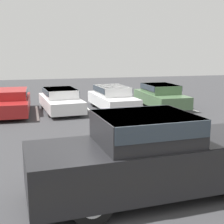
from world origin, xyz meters
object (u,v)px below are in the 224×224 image
Objects in this scene: parked_sedan_b at (61,99)px; parked_sedan_d at (161,95)px; parked_sedan_a at (11,101)px; parked_sedan_c at (112,97)px; pickup_truck at (157,155)px.

parked_sedan_b is 5.72m from parked_sedan_d.
parked_sedan_d is (8.23, -0.10, 0.02)m from parked_sedan_a.
parked_sedan_a is at bearing -95.43° from parked_sedan_c.
pickup_truck reaches higher than parked_sedan_c.
parked_sedan_a is 5.34m from parked_sedan_c.
parked_sedan_a is (-3.67, 10.40, -0.26)m from pickup_truck.
parked_sedan_b is at bearing -91.80° from parked_sedan_d.
pickup_truck is at bearing 20.90° from parked_sedan_a.
parked_sedan_d is (4.55, 10.29, -0.24)m from pickup_truck.
parked_sedan_a is 1.02× the size of parked_sedan_b.
pickup_truck is at bearing 1.04° from parked_sedan_b.
parked_sedan_c reaches higher than parked_sedan_a.
parked_sedan_b is at bearing 92.92° from pickup_truck.
parked_sedan_a is at bearing -94.21° from parked_sedan_b.
parked_sedan_a is 1.03× the size of parked_sedan_c.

